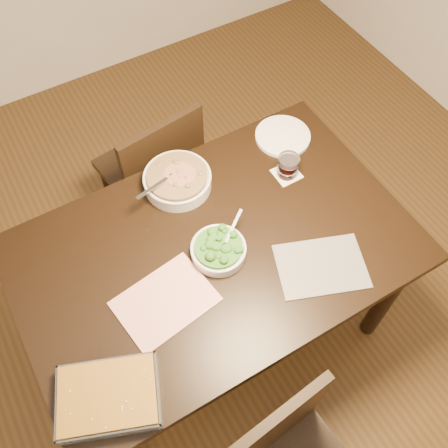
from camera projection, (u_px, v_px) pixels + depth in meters
name	position (u px, v px, depth m)	size (l,w,h in m)	color
ground	(217.00, 326.00, 2.40)	(4.00, 4.00, 0.00)	#402D12
table	(215.00, 261.00, 1.85)	(1.40, 0.90, 0.75)	black
magazine_a	(165.00, 301.00, 1.66)	(0.31, 0.23, 0.01)	#BC3935
magazine_b	(321.00, 266.00, 1.73)	(0.30, 0.22, 0.01)	#27262E
coaster	(287.00, 174.00, 1.95)	(0.10, 0.10, 0.00)	white
stew_bowl	(177.00, 180.00, 1.89)	(0.28, 0.26, 0.10)	silver
broccoli_bowl	(218.00, 250.00, 1.74)	(0.21, 0.20, 0.08)	silver
baking_dish	(108.00, 397.00, 1.47)	(0.36, 0.31, 0.05)	silver
wine_tumbler	(288.00, 166.00, 1.91)	(0.08, 0.08, 0.09)	black
dinner_plate	(283.00, 136.00, 2.05)	(0.23, 0.23, 0.02)	white
chair_far	(155.00, 170.00, 2.32)	(0.45, 0.45, 0.85)	black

